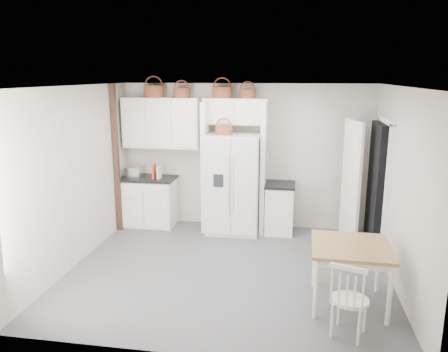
# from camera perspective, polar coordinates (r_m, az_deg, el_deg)

# --- Properties ---
(floor) EXTENTS (4.50, 4.50, 0.00)m
(floor) POSITION_cam_1_polar(r_m,az_deg,el_deg) (6.44, 0.55, -12.17)
(floor) COLOR #49494C
(floor) RESTS_ON ground
(ceiling) EXTENTS (4.50, 4.50, 0.00)m
(ceiling) POSITION_cam_1_polar(r_m,az_deg,el_deg) (5.82, 0.61, 11.64)
(ceiling) COLOR white
(ceiling) RESTS_ON wall_back
(wall_back) EXTENTS (4.50, 0.00, 4.50)m
(wall_back) POSITION_cam_1_polar(r_m,az_deg,el_deg) (7.94, 2.78, 2.58)
(wall_back) COLOR #AFA69A
(wall_back) RESTS_ON floor
(wall_left) EXTENTS (0.00, 4.00, 4.00)m
(wall_left) POSITION_cam_1_polar(r_m,az_deg,el_deg) (6.71, -18.78, -0.07)
(wall_left) COLOR #AFA69A
(wall_left) RESTS_ON floor
(wall_right) EXTENTS (0.00, 4.00, 4.00)m
(wall_right) POSITION_cam_1_polar(r_m,az_deg,el_deg) (6.09, 22.01, -1.64)
(wall_right) COLOR #AFA69A
(wall_right) RESTS_ON floor
(refrigerator) EXTENTS (0.91, 0.73, 1.75)m
(refrigerator) POSITION_cam_1_polar(r_m,az_deg,el_deg) (7.67, 1.30, -1.01)
(refrigerator) COLOR silver
(refrigerator) RESTS_ON floor
(base_cab_left) EXTENTS (0.94, 0.59, 0.87)m
(base_cab_left) POSITION_cam_1_polar(r_m,az_deg,el_deg) (8.23, -9.73, -3.39)
(base_cab_left) COLOR silver
(base_cab_left) RESTS_ON floor
(base_cab_right) EXTENTS (0.48, 0.58, 0.85)m
(base_cab_right) POSITION_cam_1_polar(r_m,az_deg,el_deg) (7.81, 7.24, -4.30)
(base_cab_right) COLOR silver
(base_cab_right) RESTS_ON floor
(dining_table) EXTENTS (0.94, 0.94, 0.77)m
(dining_table) POSITION_cam_1_polar(r_m,az_deg,el_deg) (5.63, 16.04, -12.28)
(dining_table) COLOR brown
(dining_table) RESTS_ON floor
(windsor_chair) EXTENTS (0.50, 0.48, 0.82)m
(windsor_chair) POSITION_cam_1_polar(r_m,az_deg,el_deg) (5.01, 16.12, -15.30)
(windsor_chair) COLOR silver
(windsor_chair) RESTS_ON floor
(counter_left) EXTENTS (0.98, 0.63, 0.04)m
(counter_left) POSITION_cam_1_polar(r_m,az_deg,el_deg) (8.12, -9.85, -0.30)
(counter_left) COLOR black
(counter_left) RESTS_ON base_cab_left
(counter_right) EXTENTS (0.52, 0.62, 0.04)m
(counter_right) POSITION_cam_1_polar(r_m,az_deg,el_deg) (7.69, 7.33, -1.14)
(counter_right) COLOR black
(counter_right) RESTS_ON base_cab_right
(toaster) EXTENTS (0.28, 0.16, 0.19)m
(toaster) POSITION_cam_1_polar(r_m,az_deg,el_deg) (8.12, -11.77, 0.45)
(toaster) COLOR silver
(toaster) RESTS_ON counter_left
(cookbook_red) EXTENTS (0.05, 0.18, 0.27)m
(cookbook_red) POSITION_cam_1_polar(r_m,az_deg,el_deg) (7.97, -9.13, 0.60)
(cookbook_red) COLOR #A03321
(cookbook_red) RESTS_ON counter_left
(cookbook_cream) EXTENTS (0.05, 0.15, 0.22)m
(cookbook_cream) POSITION_cam_1_polar(r_m,az_deg,el_deg) (7.94, -8.47, 0.43)
(cookbook_cream) COLOR beige
(cookbook_cream) RESTS_ON counter_left
(basket_upper_b) EXTENTS (0.36, 0.36, 0.21)m
(basket_upper_b) POSITION_cam_1_polar(r_m,az_deg,el_deg) (7.99, -9.14, 10.86)
(basket_upper_b) COLOR brown
(basket_upper_b) RESTS_ON upper_cabinet
(basket_upper_c) EXTENTS (0.30, 0.30, 0.17)m
(basket_upper_c) POSITION_cam_1_polar(r_m,az_deg,el_deg) (7.85, -5.54, 10.76)
(basket_upper_c) COLOR brown
(basket_upper_c) RESTS_ON upper_cabinet
(basket_bridge_a) EXTENTS (0.35, 0.35, 0.20)m
(basket_bridge_a) POSITION_cam_1_polar(r_m,az_deg,el_deg) (7.69, -0.24, 10.87)
(basket_bridge_a) COLOR brown
(basket_bridge_a) RESTS_ON bridge_cabinet
(basket_bridge_b) EXTENTS (0.28, 0.28, 0.16)m
(basket_bridge_b) POSITION_cam_1_polar(r_m,az_deg,el_deg) (7.63, 3.09, 10.70)
(basket_bridge_b) COLOR brown
(basket_bridge_b) RESTS_ON bridge_cabinet
(basket_fridge_a) EXTENTS (0.29, 0.29, 0.15)m
(basket_fridge_a) POSITION_cam_1_polar(r_m,az_deg,el_deg) (7.43, -0.03, 6.00)
(basket_fridge_a) COLOR brown
(basket_fridge_a) RESTS_ON refrigerator
(upper_cabinet) EXTENTS (1.40, 0.34, 0.90)m
(upper_cabinet) POSITION_cam_1_polar(r_m,az_deg,el_deg) (7.99, -8.14, 6.89)
(upper_cabinet) COLOR silver
(upper_cabinet) RESTS_ON wall_back
(bridge_cabinet) EXTENTS (1.12, 0.34, 0.45)m
(bridge_cabinet) POSITION_cam_1_polar(r_m,az_deg,el_deg) (7.68, 1.58, 8.45)
(bridge_cabinet) COLOR silver
(bridge_cabinet) RESTS_ON wall_back
(fridge_panel_left) EXTENTS (0.08, 0.60, 2.30)m
(fridge_panel_left) POSITION_cam_1_polar(r_m,az_deg,el_deg) (7.78, -2.33, 1.24)
(fridge_panel_left) COLOR silver
(fridge_panel_left) RESTS_ON floor
(fridge_panel_right) EXTENTS (0.08, 0.60, 2.30)m
(fridge_panel_right) POSITION_cam_1_polar(r_m,az_deg,el_deg) (7.64, 5.19, 0.98)
(fridge_panel_right) COLOR silver
(fridge_panel_right) RESTS_ON floor
(trim_post) EXTENTS (0.09, 0.09, 2.60)m
(trim_post) POSITION_cam_1_polar(r_m,az_deg,el_deg) (7.88, -13.91, 2.13)
(trim_post) COLOR black
(trim_post) RESTS_ON floor
(doorway_void) EXTENTS (0.18, 0.85, 2.05)m
(doorway_void) POSITION_cam_1_polar(r_m,az_deg,el_deg) (7.09, 19.41, -1.73)
(doorway_void) COLOR black
(doorway_void) RESTS_ON floor
(door_slab) EXTENTS (0.21, 0.79, 2.05)m
(door_slab) POSITION_cam_1_polar(r_m,az_deg,el_deg) (7.35, 16.22, -0.98)
(door_slab) COLOR white
(door_slab) RESTS_ON floor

